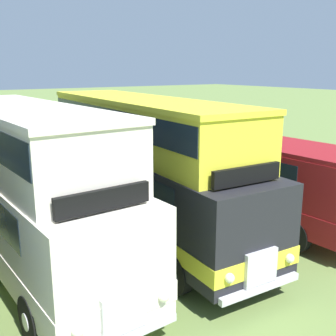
# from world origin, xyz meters

# --- Properties ---
(bus_seventh_in_row) EXTENTS (2.99, 9.94, 4.49)m
(bus_seventh_in_row) POSITION_xyz_m (7.75, 0.01, 2.47)
(bus_seventh_in_row) COLOR silver
(bus_seventh_in_row) RESTS_ON ground
(bus_eighth_in_row) EXTENTS (3.12, 11.30, 4.49)m
(bus_eighth_in_row) POSITION_xyz_m (11.64, 0.51, 2.47)
(bus_eighth_in_row) COLOR black
(bus_eighth_in_row) RESTS_ON ground
(bus_ninth_in_row) EXTENTS (3.05, 10.65, 2.99)m
(bus_ninth_in_row) POSITION_xyz_m (15.51, 0.15, 1.75)
(bus_ninth_in_row) COLOR maroon
(bus_ninth_in_row) RESTS_ON ground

